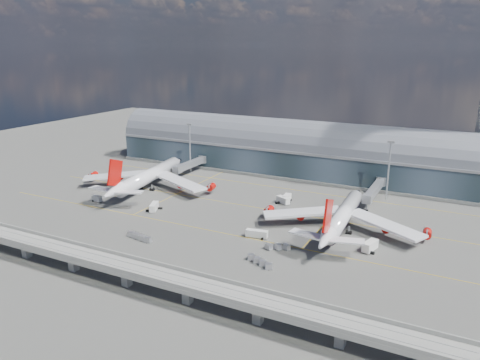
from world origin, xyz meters
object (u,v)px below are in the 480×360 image
at_px(floodlight_mast_left, 190,147).
at_px(service_truck_3, 370,246).
at_px(cargo_train_0, 139,237).
at_px(cargo_train_2, 277,247).
at_px(service_truck_5, 283,200).
at_px(service_truck_2, 257,234).
at_px(floodlight_mast_right, 389,169).
at_px(service_truck_1, 97,199).
at_px(airliner_left, 147,177).
at_px(airliner_right, 342,217).
at_px(service_truck_0, 154,207).
at_px(cargo_train_1, 260,262).
at_px(service_truck_4, 287,198).

xyz_separation_m(floodlight_mast_left, service_truck_3, (105.11, -56.51, -11.95)).
height_order(cargo_train_0, cargo_train_2, cargo_train_2).
xyz_separation_m(service_truck_3, service_truck_5, (-42.69, 31.07, -0.16)).
relative_size(service_truck_2, service_truck_3, 1.08).
distance_m(floodlight_mast_right, cargo_train_2, 73.63).
relative_size(service_truck_2, cargo_train_2, 0.95).
xyz_separation_m(service_truck_1, cargo_train_2, (87.31, -10.22, -0.32)).
relative_size(floodlight_mast_left, cargo_train_2, 3.11).
height_order(floodlight_mast_right, airliner_left, floodlight_mast_right).
distance_m(airliner_right, service_truck_5, 35.20).
xyz_separation_m(service_truck_0, cargo_train_2, (58.72, -12.07, -0.58)).
height_order(airliner_left, service_truck_1, airliner_left).
height_order(floodlight_mast_left, service_truck_1, floodlight_mast_left).
bearing_deg(service_truck_2, airliner_left, 58.46).
height_order(floodlight_mast_left, service_truck_5, floodlight_mast_left).
xyz_separation_m(airliner_left, cargo_train_1, (78.59, -46.91, -5.02)).
bearing_deg(airliner_left, service_truck_3, -19.84).
relative_size(airliner_left, service_truck_3, 9.41).
bearing_deg(airliner_right, service_truck_0, -172.55).
relative_size(floodlight_mast_left, airliner_right, 0.41).
relative_size(service_truck_1, service_truck_3, 0.63).
bearing_deg(service_truck_4, cargo_train_1, -80.77).
bearing_deg(cargo_train_0, service_truck_2, -69.96).
bearing_deg(floodlight_mast_right, cargo_train_2, -107.61).
height_order(service_truck_0, service_truck_3, service_truck_3).
xyz_separation_m(floodlight_mast_right, cargo_train_2, (-21.94, -69.13, -12.67)).
xyz_separation_m(floodlight_mast_right, service_truck_4, (-37.04, -22.62, -12.03)).
xyz_separation_m(service_truck_1, service_truck_4, (72.20, 36.29, 0.32)).
distance_m(service_truck_4, service_truck_5, 2.88).
height_order(floodlight_mast_left, airliner_right, floodlight_mast_left).
xyz_separation_m(floodlight_mast_left, service_truck_2, (67.92, -63.33, -12.20)).
relative_size(airliner_left, cargo_train_2, 8.26).
xyz_separation_m(airliner_left, airliner_right, (93.45, -8.95, -0.78)).
distance_m(airliner_left, cargo_train_2, 86.49).
bearing_deg(service_truck_0, service_truck_1, 159.60).
height_order(floodlight_mast_left, cargo_train_2, floodlight_mast_left).
bearing_deg(service_truck_4, service_truck_2, -87.64).
distance_m(service_truck_4, cargo_train_1, 60.73).
bearing_deg(service_truck_5, service_truck_0, 153.32).
distance_m(service_truck_5, cargo_train_0, 64.86).
bearing_deg(airliner_right, service_truck_3, -48.22).
height_order(airliner_right, service_truck_0, airliner_right).
bearing_deg(service_truck_2, cargo_train_1, -161.40).
xyz_separation_m(floodlight_mast_right, airliner_left, (-101.12, -34.68, -7.69)).
relative_size(floodlight_mast_right, cargo_train_1, 2.49).
relative_size(airliner_left, service_truck_5, 10.37).
height_order(airliner_right, cargo_train_1, airliner_right).
bearing_deg(service_truck_0, airliner_right, -13.67).
xyz_separation_m(service_truck_4, cargo_train_1, (14.51, -58.97, -0.68)).
relative_size(airliner_right, service_truck_4, 11.04).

